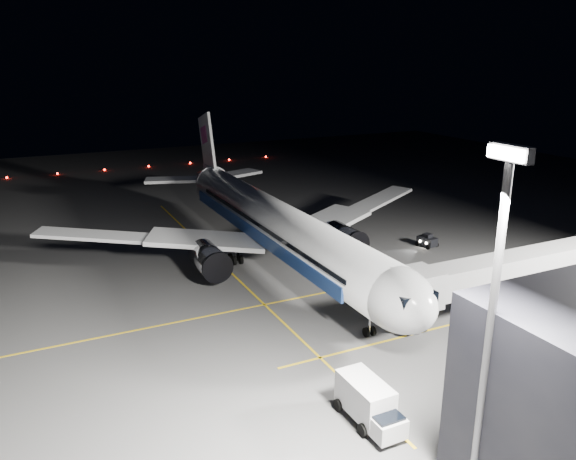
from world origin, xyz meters
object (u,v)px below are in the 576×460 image
at_px(safety_cone_a, 345,244).
at_px(safety_cone_c, 297,253).
at_px(airliner, 273,223).
at_px(service_truck, 369,403).
at_px(safety_cone_b, 348,237).
at_px(jet_bridge, 529,265).
at_px(baggage_tug, 427,241).
at_px(floodlight_mast_south, 493,306).

relative_size(safety_cone_a, safety_cone_c, 1.24).
bearing_deg(airliner, safety_cone_c, 108.04).
height_order(airliner, safety_cone_a, airliner).
xyz_separation_m(service_truck, safety_cone_b, (-36.42, 20.69, -1.30)).
bearing_deg(jet_bridge, safety_cone_b, -170.33).
bearing_deg(safety_cone_b, baggage_tug, 46.97).
bearing_deg(baggage_tug, safety_cone_c, -116.01).
bearing_deg(safety_cone_c, floodlight_mast_south, -13.29).
distance_m(floodlight_mast_south, baggage_tug, 48.00).
height_order(baggage_tug, safety_cone_a, baggage_tug).
height_order(baggage_tug, safety_cone_c, baggage_tug).
bearing_deg(safety_cone_a, jet_bridge, 15.51).
xyz_separation_m(baggage_tug, safety_cone_a, (-4.73, -10.14, -0.50)).
relative_size(jet_bridge, safety_cone_b, 54.43).
relative_size(floodlight_mast_south, safety_cone_b, 32.76).
xyz_separation_m(floodlight_mast_south, safety_cone_b, (-45.12, 19.45, -12.06)).
xyz_separation_m(floodlight_mast_south, baggage_tug, (-37.66, 27.44, -11.54)).
relative_size(service_truck, safety_cone_b, 9.42).
xyz_separation_m(jet_bridge, safety_cone_a, (-24.39, -6.77, -4.24)).
height_order(service_truck, baggage_tug, service_truck).
xyz_separation_m(floodlight_mast_south, service_truck, (-8.70, -1.24, -10.75)).
height_order(airliner, floodlight_mast_south, floodlight_mast_south).
relative_size(airliner, service_truck, 10.33).
bearing_deg(safety_cone_c, airliner, -71.96).
relative_size(safety_cone_a, safety_cone_b, 1.07).
height_order(baggage_tug, safety_cone_b, baggage_tug).
bearing_deg(safety_cone_a, floodlight_mast_south, -22.20).
height_order(jet_bridge, service_truck, jet_bridge).
bearing_deg(airliner, service_truck, -12.63).
relative_size(jet_bridge, safety_cone_c, 63.17).
bearing_deg(service_truck, airliner, 166.88).
distance_m(airliner, safety_cone_c, 6.45).
bearing_deg(safety_cone_b, airliner, -73.26).
bearing_deg(jet_bridge, safety_cone_a, -164.49).
distance_m(airliner, service_truck, 33.37).
height_order(service_truck, safety_cone_b, service_truck).
bearing_deg(baggage_tug, jet_bridge, -20.57).
relative_size(jet_bridge, floodlight_mast_south, 1.66).
relative_size(service_truck, safety_cone_a, 8.81).
xyz_separation_m(baggage_tug, safety_cone_c, (-4.72, -17.42, -0.56)).
relative_size(airliner, safety_cone_c, 112.90).
relative_size(floodlight_mast_south, service_truck, 3.48).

